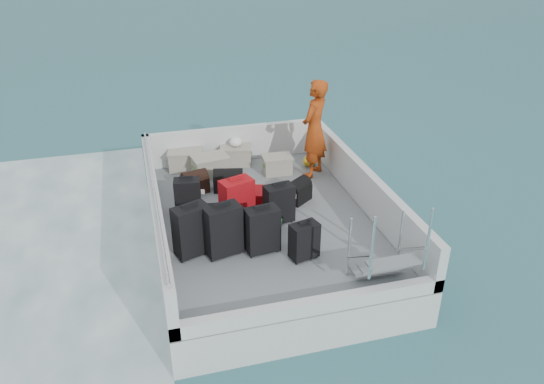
{
  "coord_description": "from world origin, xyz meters",
  "views": [
    {
      "loc": [
        -1.86,
        -7.31,
        5.09
      ],
      "look_at": [
        0.16,
        0.15,
        1.0
      ],
      "focal_mm": 35.0,
      "sensor_mm": 36.0,
      "label": 1
    }
  ],
  "objects_px": {
    "suitcase_4": "(262,230)",
    "crate_2": "(236,156)",
    "suitcase_0": "(192,231)",
    "suitcase_5": "(237,200)",
    "suitcase_8": "(264,197)",
    "suitcase_1": "(214,223)",
    "suitcase_3": "(223,231)",
    "crate_0": "(186,161)",
    "crate_1": "(210,167)",
    "suitcase_7": "(279,204)",
    "suitcase_2": "(188,196)",
    "passenger": "(314,129)",
    "suitcase_6": "(304,241)",
    "crate_3": "(277,165)"
  },
  "relations": [
    {
      "from": "suitcase_4",
      "to": "suitcase_8",
      "type": "height_order",
      "value": "suitcase_4"
    },
    {
      "from": "suitcase_8",
      "to": "crate_3",
      "type": "bearing_deg",
      "value": -7.56
    },
    {
      "from": "suitcase_5",
      "to": "suitcase_8",
      "type": "height_order",
      "value": "suitcase_5"
    },
    {
      "from": "crate_2",
      "to": "crate_0",
      "type": "bearing_deg",
      "value": 180.0
    },
    {
      "from": "suitcase_1",
      "to": "suitcase_2",
      "type": "bearing_deg",
      "value": 115.54
    },
    {
      "from": "suitcase_4",
      "to": "crate_2",
      "type": "height_order",
      "value": "suitcase_4"
    },
    {
      "from": "crate_1",
      "to": "crate_2",
      "type": "bearing_deg",
      "value": 35.27
    },
    {
      "from": "suitcase_0",
      "to": "suitcase_1",
      "type": "height_order",
      "value": "suitcase_0"
    },
    {
      "from": "suitcase_3",
      "to": "suitcase_5",
      "type": "bearing_deg",
      "value": 53.08
    },
    {
      "from": "suitcase_0",
      "to": "crate_0",
      "type": "xyz_separation_m",
      "value": [
        0.26,
        2.94,
        -0.21
      ]
    },
    {
      "from": "suitcase_4",
      "to": "passenger",
      "type": "height_order",
      "value": "passenger"
    },
    {
      "from": "suitcase_7",
      "to": "passenger",
      "type": "relative_size",
      "value": 0.35
    },
    {
      "from": "suitcase_1",
      "to": "suitcase_2",
      "type": "height_order",
      "value": "suitcase_2"
    },
    {
      "from": "suitcase_5",
      "to": "suitcase_8",
      "type": "distance_m",
      "value": 0.71
    },
    {
      "from": "suitcase_0",
      "to": "suitcase_1",
      "type": "relative_size",
      "value": 1.45
    },
    {
      "from": "suitcase_0",
      "to": "suitcase_4",
      "type": "relative_size",
      "value": 1.1
    },
    {
      "from": "suitcase_4",
      "to": "crate_1",
      "type": "xyz_separation_m",
      "value": [
        -0.33,
        2.72,
        -0.17
      ]
    },
    {
      "from": "suitcase_6",
      "to": "suitcase_3",
      "type": "bearing_deg",
      "value": 144.4
    },
    {
      "from": "suitcase_1",
      "to": "suitcase_2",
      "type": "relative_size",
      "value": 0.89
    },
    {
      "from": "suitcase_5",
      "to": "suitcase_6",
      "type": "height_order",
      "value": "suitcase_5"
    },
    {
      "from": "suitcase_0",
      "to": "suitcase_1",
      "type": "xyz_separation_m",
      "value": [
        0.38,
        0.34,
        -0.12
      ]
    },
    {
      "from": "crate_3",
      "to": "suitcase_3",
      "type": "bearing_deg",
      "value": -121.56
    },
    {
      "from": "crate_2",
      "to": "suitcase_0",
      "type": "bearing_deg",
      "value": -113.1
    },
    {
      "from": "suitcase_7",
      "to": "crate_2",
      "type": "xyz_separation_m",
      "value": [
        -0.21,
        2.38,
        -0.15
      ]
    },
    {
      "from": "suitcase_0",
      "to": "suitcase_1",
      "type": "distance_m",
      "value": 0.52
    },
    {
      "from": "suitcase_6",
      "to": "suitcase_7",
      "type": "distance_m",
      "value": 1.08
    },
    {
      "from": "suitcase_6",
      "to": "suitcase_8",
      "type": "distance_m",
      "value": 1.74
    },
    {
      "from": "suitcase_7",
      "to": "suitcase_8",
      "type": "relative_size",
      "value": 0.99
    },
    {
      "from": "passenger",
      "to": "crate_0",
      "type": "bearing_deg",
      "value": -65.44
    },
    {
      "from": "suitcase_8",
      "to": "suitcase_1",
      "type": "bearing_deg",
      "value": 148.73
    },
    {
      "from": "suitcase_5",
      "to": "suitcase_7",
      "type": "height_order",
      "value": "suitcase_5"
    },
    {
      "from": "crate_3",
      "to": "crate_1",
      "type": "bearing_deg",
      "value": 171.12
    },
    {
      "from": "crate_0",
      "to": "crate_1",
      "type": "height_order",
      "value": "crate_1"
    },
    {
      "from": "passenger",
      "to": "crate_2",
      "type": "bearing_deg",
      "value": -78.09
    },
    {
      "from": "suitcase_6",
      "to": "crate_2",
      "type": "relative_size",
      "value": 0.98
    },
    {
      "from": "crate_0",
      "to": "suitcase_1",
      "type": "bearing_deg",
      "value": -87.4
    },
    {
      "from": "suitcase_3",
      "to": "suitcase_7",
      "type": "height_order",
      "value": "suitcase_3"
    },
    {
      "from": "suitcase_0",
      "to": "suitcase_4",
      "type": "height_order",
      "value": "suitcase_0"
    },
    {
      "from": "suitcase_0",
      "to": "suitcase_5",
      "type": "height_order",
      "value": "suitcase_0"
    },
    {
      "from": "suitcase_0",
      "to": "suitcase_7",
      "type": "relative_size",
      "value": 1.21
    },
    {
      "from": "suitcase_4",
      "to": "suitcase_6",
      "type": "relative_size",
      "value": 1.25
    },
    {
      "from": "suitcase_3",
      "to": "suitcase_5",
      "type": "relative_size",
      "value": 1.11
    },
    {
      "from": "suitcase_2",
      "to": "suitcase_4",
      "type": "distance_m",
      "value": 1.69
    },
    {
      "from": "suitcase_7",
      "to": "suitcase_4",
      "type": "bearing_deg",
      "value": -131.08
    },
    {
      "from": "suitcase_4",
      "to": "crate_2",
      "type": "xyz_separation_m",
      "value": [
        0.25,
        3.13,
        -0.18
      ]
    },
    {
      "from": "suitcase_4",
      "to": "crate_2",
      "type": "relative_size",
      "value": 1.23
    },
    {
      "from": "suitcase_1",
      "to": "crate_3",
      "type": "height_order",
      "value": "suitcase_1"
    },
    {
      "from": "suitcase_1",
      "to": "suitcase_3",
      "type": "height_order",
      "value": "suitcase_3"
    },
    {
      "from": "crate_3",
      "to": "suitcase_2",
      "type": "bearing_deg",
      "value": -149.32
    },
    {
      "from": "crate_1",
      "to": "crate_3",
      "type": "height_order",
      "value": "crate_1"
    }
  ]
}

